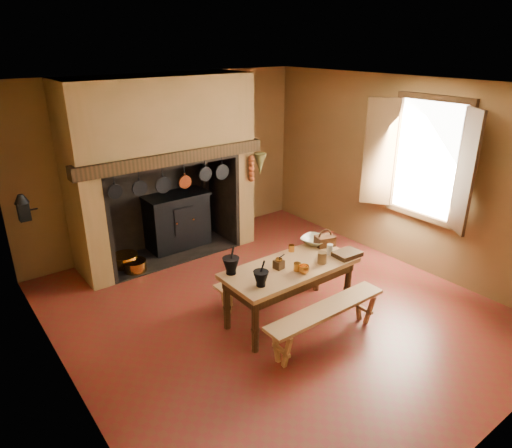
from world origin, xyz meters
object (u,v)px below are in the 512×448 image
(iron_range, at_px, (177,220))
(work_table, at_px, (290,274))
(wicker_basket, at_px, (325,240))
(bench_front, at_px, (326,316))
(mixing_bowl, at_px, (315,240))
(coffee_grinder, at_px, (279,264))

(iron_range, height_order, work_table, iron_range)
(iron_range, relative_size, wicker_basket, 5.68)
(iron_range, xyz_separation_m, bench_front, (0.09, -3.35, -0.14))
(mixing_bowl, distance_m, wicker_basket, 0.14)
(wicker_basket, bearing_deg, mixing_bowl, 130.82)
(bench_front, bearing_deg, wicker_basket, 46.87)
(iron_range, relative_size, coffee_grinder, 9.79)
(bench_front, xyz_separation_m, coffee_grinder, (-0.16, 0.66, 0.45))
(bench_front, height_order, coffee_grinder, coffee_grinder)
(wicker_basket, bearing_deg, iron_range, 123.85)
(bench_front, height_order, mixing_bowl, mixing_bowl)
(wicker_basket, bearing_deg, bench_front, -117.27)
(work_table, distance_m, bench_front, 0.69)
(coffee_grinder, relative_size, wicker_basket, 0.58)
(wicker_basket, bearing_deg, coffee_grinder, -155.99)
(work_table, height_order, mixing_bowl, mixing_bowl)
(work_table, distance_m, coffee_grinder, 0.24)
(iron_range, distance_m, bench_front, 3.35)
(mixing_bowl, xyz_separation_m, wicker_basket, (0.06, -0.13, 0.03))
(wicker_basket, bearing_deg, work_table, -151.89)
(iron_range, xyz_separation_m, coffee_grinder, (-0.07, -2.69, 0.31))
(bench_front, relative_size, coffee_grinder, 10.00)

